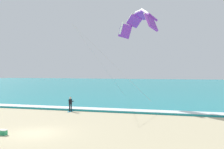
{
  "coord_description": "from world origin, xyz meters",
  "views": [
    {
      "loc": [
        10.87,
        -17.49,
        4.69
      ],
      "look_at": [
        1.81,
        15.02,
        4.24
      ],
      "focal_mm": 42.36,
      "sensor_mm": 36.0,
      "label": 1
    }
  ],
  "objects_px": {
    "surfboard": "(70,111)",
    "kite_primary": "(139,21)",
    "kitesurfer": "(70,103)",
    "cooler_box": "(3,132)"
  },
  "relations": [
    {
      "from": "surfboard",
      "to": "kite_primary",
      "type": "height_order",
      "value": "kite_primary"
    },
    {
      "from": "kitesurfer",
      "to": "cooler_box",
      "type": "xyz_separation_m",
      "value": [
        -0.05,
        -11.69,
        -0.74
      ]
    },
    {
      "from": "surfboard",
      "to": "kite_primary",
      "type": "relative_size",
      "value": 0.12
    },
    {
      "from": "kite_primary",
      "to": "cooler_box",
      "type": "height_order",
      "value": "kite_primary"
    },
    {
      "from": "kite_primary",
      "to": "surfboard",
      "type": "bearing_deg",
      "value": -142.5
    },
    {
      "from": "kite_primary",
      "to": "kitesurfer",
      "type": "bearing_deg",
      "value": -142.59
    },
    {
      "from": "surfboard",
      "to": "kitesurfer",
      "type": "height_order",
      "value": "kitesurfer"
    },
    {
      "from": "kite_primary",
      "to": "cooler_box",
      "type": "relative_size",
      "value": 19.42
    },
    {
      "from": "cooler_box",
      "to": "surfboard",
      "type": "bearing_deg",
      "value": 89.77
    },
    {
      "from": "kite_primary",
      "to": "cooler_box",
      "type": "xyz_separation_m",
      "value": [
        -7.17,
        -17.14,
        -10.91
      ]
    }
  ]
}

